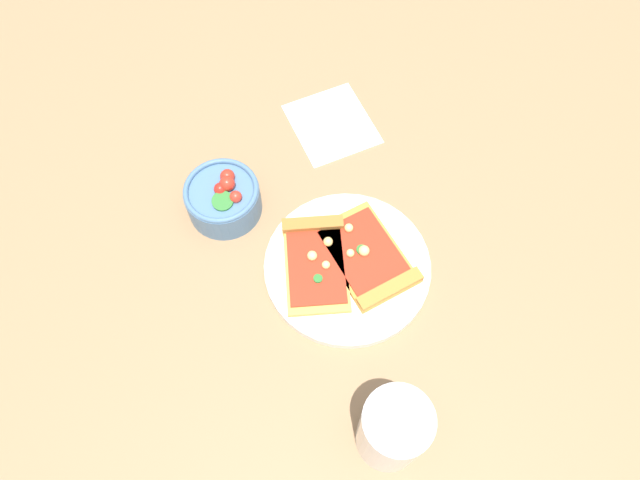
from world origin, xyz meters
The scene contains 7 objects.
ground_plane centered at (0.00, 0.00, 0.00)m, with size 2.40×2.40×0.00m, color #93704C.
plate centered at (0.01, -0.03, 0.01)m, with size 0.25×0.25×0.01m, color silver.
pizza_slice_near centered at (-0.03, -0.05, 0.02)m, with size 0.17×0.17×0.02m.
pizza_slice_far centered at (0.03, 0.00, 0.02)m, with size 0.17×0.14×0.02m.
salad_bowl centered at (-0.19, -0.08, 0.03)m, with size 0.11×0.11×0.07m.
soda_glass centered at (0.21, -0.17, 0.06)m, with size 0.08×0.08×0.13m.
paper_napkin centered at (-0.19, 0.15, 0.00)m, with size 0.14×0.13×0.00m, color white.
Camera 1 is at (0.23, -0.32, 0.80)m, focal length 32.99 mm.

